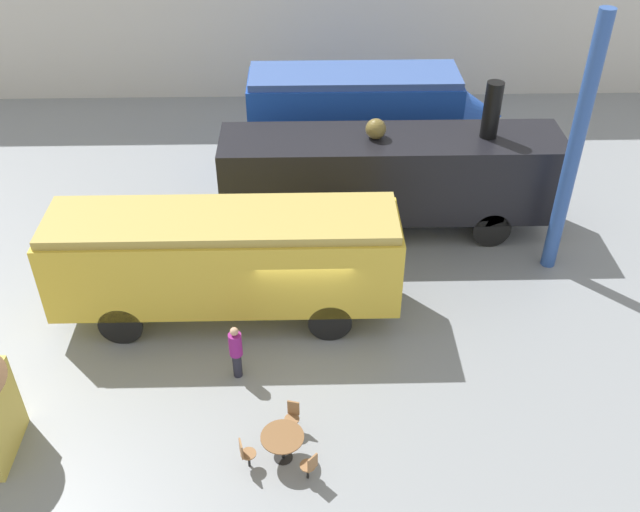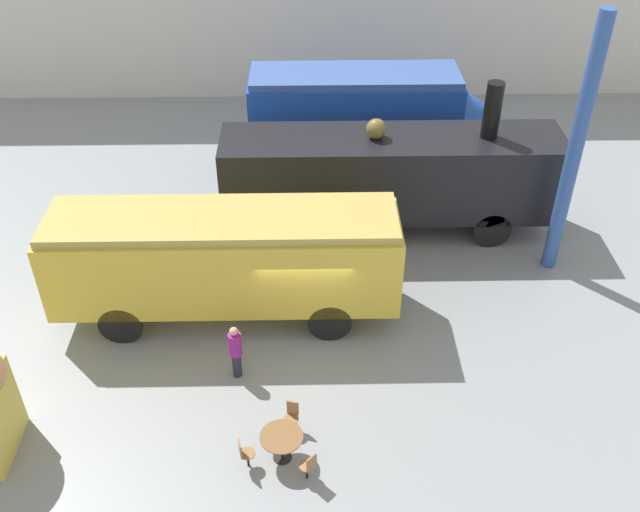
% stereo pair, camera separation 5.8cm
% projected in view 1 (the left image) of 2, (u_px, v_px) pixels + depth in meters
% --- Properties ---
extents(ground_plane, '(80.00, 80.00, 0.00)m').
position_uv_depth(ground_plane, '(305.00, 322.00, 20.26)').
color(ground_plane, gray).
extents(streamlined_locomotive, '(9.16, 2.44, 3.97)m').
position_uv_depth(streamlined_locomotive, '(370.00, 116.00, 25.79)').
color(streamlined_locomotive, blue).
rests_on(streamlined_locomotive, ground_plane).
extents(steam_locomotive, '(10.79, 2.41, 5.16)m').
position_uv_depth(steam_locomotive, '(391.00, 174.00, 22.86)').
color(steam_locomotive, black).
rests_on(steam_locomotive, ground_plane).
extents(passenger_coach_vintage, '(9.45, 2.41, 3.36)m').
position_uv_depth(passenger_coach_vintage, '(225.00, 257.00, 19.35)').
color(passenger_coach_vintage, gold).
rests_on(passenger_coach_vintage, ground_plane).
extents(cafe_table_near, '(0.99, 0.99, 0.76)m').
position_uv_depth(cafe_table_near, '(282.00, 440.00, 16.13)').
color(cafe_table_near, black).
rests_on(cafe_table_near, ground_plane).
extents(cafe_chair_0, '(0.38, 0.36, 0.87)m').
position_uv_depth(cafe_chair_0, '(245.00, 452.00, 16.00)').
color(cafe_chair_0, black).
rests_on(cafe_chair_0, ground_plane).
extents(cafe_chair_1, '(0.40, 0.40, 0.87)m').
position_uv_depth(cafe_chair_1, '(310.00, 465.00, 15.71)').
color(cafe_chair_1, black).
rests_on(cafe_chair_1, ground_plane).
extents(cafe_chair_2, '(0.36, 0.38, 0.87)m').
position_uv_depth(cafe_chair_2, '(293.00, 415.00, 16.87)').
color(cafe_chair_2, black).
rests_on(cafe_chair_2, ground_plane).
extents(visitor_person, '(0.34, 0.34, 1.64)m').
position_uv_depth(visitor_person, '(236.00, 350.00, 18.08)').
color(visitor_person, '#262633').
rests_on(visitor_person, ground_plane).
extents(support_pillar, '(0.44, 0.44, 8.00)m').
position_uv_depth(support_pillar, '(574.00, 151.00, 20.10)').
color(support_pillar, '#2D519E').
rests_on(support_pillar, ground_plane).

